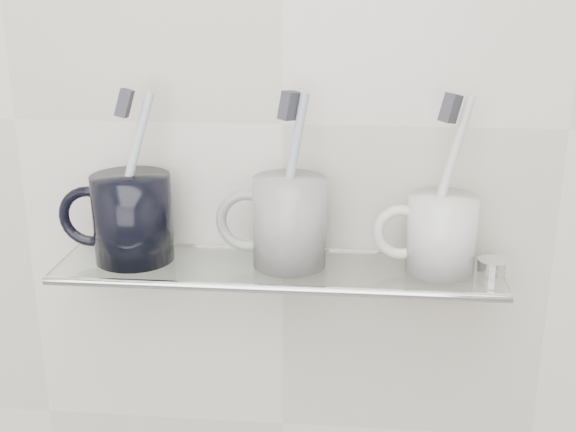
# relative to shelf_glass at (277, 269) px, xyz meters

# --- Properties ---
(wall_back) EXTENTS (2.50, 0.00, 2.50)m
(wall_back) POSITION_rel_shelf_glass_xyz_m (0.00, 0.06, 0.15)
(wall_back) COLOR silver
(wall_back) RESTS_ON ground
(shelf_glass) EXTENTS (0.50, 0.12, 0.01)m
(shelf_glass) POSITION_rel_shelf_glass_xyz_m (0.00, 0.00, 0.00)
(shelf_glass) COLOR silver
(shelf_glass) RESTS_ON wall_back
(shelf_rail) EXTENTS (0.50, 0.01, 0.01)m
(shelf_rail) POSITION_rel_shelf_glass_xyz_m (0.00, -0.06, 0.00)
(shelf_rail) COLOR silver
(shelf_rail) RESTS_ON shelf_glass
(bracket_left) EXTENTS (0.02, 0.03, 0.02)m
(bracket_left) POSITION_rel_shelf_glass_xyz_m (-0.21, 0.05, -0.01)
(bracket_left) COLOR silver
(bracket_left) RESTS_ON wall_back
(bracket_right) EXTENTS (0.02, 0.03, 0.02)m
(bracket_right) POSITION_rel_shelf_glass_xyz_m (0.21, 0.05, -0.01)
(bracket_right) COLOR silver
(bracket_right) RESTS_ON wall_back
(mug_left) EXTENTS (0.10, 0.10, 0.10)m
(mug_left) POSITION_rel_shelf_glass_xyz_m (-0.17, 0.00, 0.05)
(mug_left) COLOR black
(mug_left) RESTS_ON shelf_glass
(mug_left_handle) EXTENTS (0.07, 0.01, 0.07)m
(mug_left_handle) POSITION_rel_shelf_glass_xyz_m (-0.22, 0.00, 0.05)
(mug_left_handle) COLOR black
(mug_left_handle) RESTS_ON mug_left
(toothbrush_left) EXTENTS (0.06, 0.04, 0.19)m
(toothbrush_left) POSITION_rel_shelf_glass_xyz_m (-0.17, 0.00, 0.10)
(toothbrush_left) COLOR silver
(toothbrush_left) RESTS_ON mug_left
(bristles_left) EXTENTS (0.02, 0.03, 0.03)m
(bristles_left) POSITION_rel_shelf_glass_xyz_m (-0.17, 0.00, 0.19)
(bristles_left) COLOR #33343D
(bristles_left) RESTS_ON toothbrush_left
(mug_center) EXTENTS (0.09, 0.09, 0.10)m
(mug_center) POSITION_rel_shelf_glass_xyz_m (0.01, 0.00, 0.05)
(mug_center) COLOR white
(mug_center) RESTS_ON shelf_glass
(mug_center_handle) EXTENTS (0.07, 0.01, 0.07)m
(mug_center_handle) POSITION_rel_shelf_glass_xyz_m (-0.03, 0.00, 0.05)
(mug_center_handle) COLOR white
(mug_center_handle) RESTS_ON mug_center
(toothbrush_center) EXTENTS (0.05, 0.02, 0.19)m
(toothbrush_center) POSITION_rel_shelf_glass_xyz_m (0.01, 0.00, 0.10)
(toothbrush_center) COLOR #9DA9C7
(toothbrush_center) RESTS_ON mug_center
(bristles_center) EXTENTS (0.03, 0.03, 0.03)m
(bristles_center) POSITION_rel_shelf_glass_xyz_m (0.01, 0.00, 0.19)
(bristles_center) COLOR #33343D
(bristles_center) RESTS_ON toothbrush_center
(mug_right) EXTENTS (0.09, 0.09, 0.09)m
(mug_right) POSITION_rel_shelf_glass_xyz_m (0.18, 0.00, 0.05)
(mug_right) COLOR silver
(mug_right) RESTS_ON shelf_glass
(mug_right_handle) EXTENTS (0.06, 0.01, 0.06)m
(mug_right_handle) POSITION_rel_shelf_glass_xyz_m (0.14, 0.00, 0.05)
(mug_right_handle) COLOR silver
(mug_right_handle) RESTS_ON mug_right
(toothbrush_right) EXTENTS (0.06, 0.03, 0.19)m
(toothbrush_right) POSITION_rel_shelf_glass_xyz_m (0.18, 0.00, 0.10)
(toothbrush_right) COLOR silver
(toothbrush_right) RESTS_ON mug_right
(bristles_right) EXTENTS (0.03, 0.03, 0.04)m
(bristles_right) POSITION_rel_shelf_glass_xyz_m (0.18, 0.00, 0.19)
(bristles_right) COLOR #33343D
(bristles_right) RESTS_ON toothbrush_right
(chrome_cap) EXTENTS (0.03, 0.03, 0.01)m
(chrome_cap) POSITION_rel_shelf_glass_xyz_m (0.24, 0.00, 0.01)
(chrome_cap) COLOR silver
(chrome_cap) RESTS_ON shelf_glass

